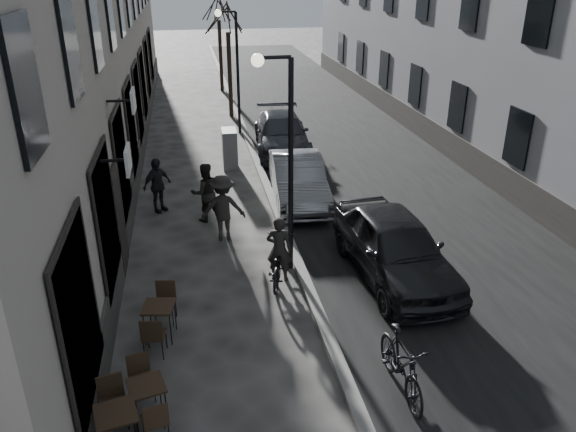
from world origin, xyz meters
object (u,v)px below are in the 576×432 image
object	(u,v)px
bistro_set_b	(148,398)
car_far	(282,133)
tree_near	(227,14)
tree_far	(218,5)
bistro_set_a	(118,427)
pedestrian_far	(157,185)
bistro_set_c	(160,318)
pedestrian_near	(205,192)
car_mid	(298,179)
pedestrian_mid	(223,208)
moped	(401,364)
streetlamp_far	(233,59)
bicycle	(279,261)
car_near	(395,247)
utility_cabinet	(230,149)
streetlamp_near	(283,143)

from	to	relation	value
bistro_set_b	car_far	xyz separation A→B (m)	(4.53, 13.66, 0.29)
tree_near	tree_far	world-z (taller)	same
tree_far	bistro_set_a	world-z (taller)	tree_far
tree_far	pedestrian_far	bearing A→B (deg)	-100.44
tree_far	bistro_set_c	size ratio (longest dim) A/B	3.77
pedestrian_near	car_mid	distance (m)	3.02
tree_far	pedestrian_far	world-z (taller)	tree_far
pedestrian_mid	moped	distance (m)	6.92
pedestrian_near	moped	size ratio (longest dim) A/B	0.91
streetlamp_far	bistro_set_b	size ratio (longest dim) A/B	3.56
streetlamp_far	bicycle	xyz separation A→B (m)	(-0.19, -12.50, -2.67)
bistro_set_b	pedestrian_near	bearing A→B (deg)	65.84
tree_near	bicycle	size ratio (longest dim) A/B	3.06
streetlamp_far	car_near	distance (m)	13.28
car_far	moped	xyz separation A→B (m)	(-0.30, -13.76, -0.15)
streetlamp_far	utility_cabinet	world-z (taller)	streetlamp_far
car_near	streetlamp_far	bearing A→B (deg)	97.45
moped	car_far	bearing A→B (deg)	87.43
bistro_set_b	pedestrian_near	distance (m)	7.74
bistro_set_c	pedestrian_mid	world-z (taller)	pedestrian_mid
tree_near	pedestrian_far	size ratio (longest dim) A/B	3.46
pedestrian_near	bistro_set_c	bearing A→B (deg)	65.30
bicycle	pedestrian_mid	bearing A→B (deg)	-48.55
bistro_set_c	bicycle	world-z (taller)	bicycle
bicycle	car_mid	distance (m)	4.81
streetlamp_near	car_far	bearing A→B (deg)	80.53
bicycle	pedestrian_mid	xyz separation A→B (m)	(-1.09, 2.37, 0.41)
car_mid	pedestrian_near	bearing A→B (deg)	-157.55
bistro_set_b	bicycle	world-z (taller)	bicycle
bistro_set_b	car_near	bearing A→B (deg)	19.12
tree_near	utility_cabinet	distance (m)	8.44
bistro_set_b	pedestrian_far	world-z (taller)	pedestrian_far
tree_far	pedestrian_mid	xyz separation A→B (m)	(-1.36, -19.13, -3.76)
bistro_set_a	bistro_set_c	xyz separation A→B (m)	(0.55, 2.77, -0.00)
moped	bistro_set_a	bearing A→B (deg)	-175.45
pedestrian_far	tree_near	bearing A→B (deg)	33.56
bicycle	car_near	distance (m)	2.70
streetlamp_far	car_far	size ratio (longest dim) A/B	1.04
car_far	bistro_set_a	bearing A→B (deg)	-104.51
car_mid	car_far	xyz separation A→B (m)	(0.36, 5.09, 0.00)
tree_far	car_far	xyz separation A→B (m)	(1.46, -11.80, -3.95)
streetlamp_near	bistro_set_b	bearing A→B (deg)	-123.85
tree_near	bistro_set_a	bearing A→B (deg)	-99.84
pedestrian_mid	car_far	distance (m)	7.85
car_mid	moped	xyz separation A→B (m)	(0.06, -8.67, -0.14)
car_far	utility_cabinet	bearing A→B (deg)	-138.49
tree_near	pedestrian_near	world-z (taller)	tree_near
streetlamp_near	moped	world-z (taller)	streetlamp_near
utility_cabinet	pedestrian_far	bearing A→B (deg)	-122.98
bicycle	pedestrian_far	world-z (taller)	pedestrian_far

